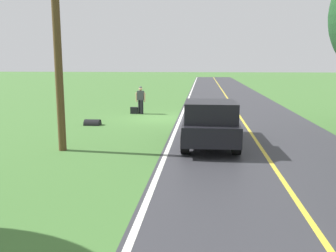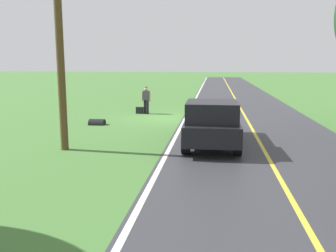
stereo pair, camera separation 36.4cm
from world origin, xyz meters
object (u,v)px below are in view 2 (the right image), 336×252
suitcase_carried (140,110)px  pickup_truck_passing (212,121)px  hitchhiker_walking (146,98)px  utility_pole_roadside (60,43)px

suitcase_carried → pickup_truck_passing: pickup_truck_passing is taller
suitcase_carried → pickup_truck_passing: bearing=33.9°
hitchhiker_walking → suitcase_carried: hitchhiker_walking is taller
hitchhiker_walking → utility_pole_roadside: utility_pole_roadside is taller
utility_pole_roadside → suitcase_carried: bearing=-94.9°
pickup_truck_passing → utility_pole_roadside: 6.32m
suitcase_carried → utility_pole_roadside: (0.84, 9.80, 3.68)m
hitchhiker_walking → pickup_truck_passing: bearing=116.2°
suitcase_carried → pickup_truck_passing: 9.64m
suitcase_carried → pickup_truck_passing: size_ratio=0.08×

